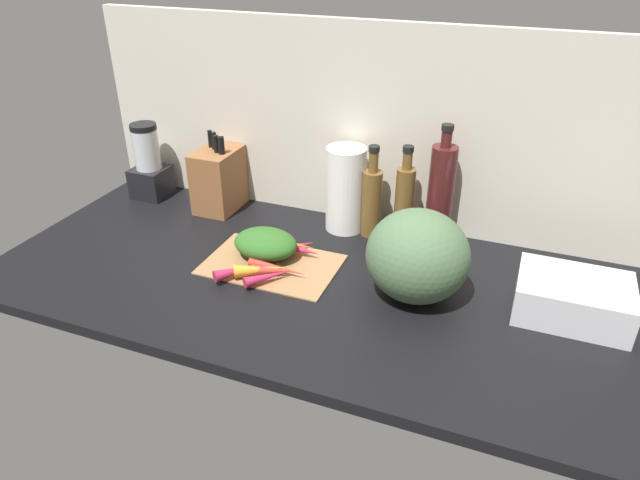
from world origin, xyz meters
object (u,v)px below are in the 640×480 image
object	(u,v)px
carrot_0	(278,268)
paper_towel_roll	(346,189)
carrot_9	(267,277)
carrot_2	(237,271)
carrot_6	(296,246)
carrot_7	(271,271)
carrot_1	(263,243)
dish_rack	(573,298)
knife_block	(219,179)
carrot_3	(284,252)
bottle_0	(372,200)
cutting_board	(272,264)
blender_appliance	(149,166)
carrot_8	(264,252)
winter_squash	(417,256)
carrot_5	(260,270)
carrot_4	(286,243)
carrot_10	(301,250)
bottle_2	(440,194)
bottle_1	(404,202)

from	to	relation	value
carrot_0	paper_towel_roll	bearing A→B (deg)	76.38
carrot_9	paper_towel_roll	distance (cm)	39.69
carrot_0	carrot_2	world-z (taller)	carrot_2
carrot_6	carrot_7	world-z (taller)	carrot_7
carrot_2	carrot_9	distance (cm)	8.69
carrot_1	dish_rack	xyz separation A→B (cm)	(82.93, -1.77, 2.78)
carrot_2	paper_towel_roll	bearing A→B (deg)	65.68
carrot_0	knife_block	size ratio (longest dim) A/B	0.66
carrot_3	bottle_0	bearing A→B (deg)	50.32
cutting_board	blender_appliance	bearing A→B (deg)	155.31
carrot_8	winter_squash	bearing A→B (deg)	-4.08
carrot_7	carrot_5	bearing A→B (deg)	-159.84
carrot_3	paper_towel_roll	world-z (taller)	paper_towel_roll
winter_squash	bottle_0	xyz separation A→B (cm)	(-20.02, 27.66, -0.48)
cutting_board	carrot_7	world-z (taller)	carrot_7
cutting_board	carrot_9	distance (cm)	9.64
carrot_4	blender_appliance	distance (cm)	61.60
carrot_8	dish_rack	distance (cm)	80.48
carrot_5	winter_squash	size ratio (longest dim) A/B	0.54
carrot_3	winter_squash	world-z (taller)	winter_squash
carrot_3	carrot_9	world-z (taller)	carrot_9
paper_towel_roll	dish_rack	bearing A→B (deg)	-19.20
carrot_5	blender_appliance	bearing A→B (deg)	150.02
carrot_9	paper_towel_roll	xyz separation A→B (cm)	(8.40, 37.28, 10.74)
cutting_board	carrot_7	size ratio (longest dim) A/B	3.59
carrot_0	carrot_5	xyz separation A→B (cm)	(-3.63, -3.07, 0.52)
carrot_3	carrot_8	size ratio (longest dim) A/B	0.93
carrot_5	winter_squash	xyz separation A→B (cm)	(39.98, 6.54, 9.22)
carrot_10	winter_squash	bearing A→B (deg)	-11.98
carrot_7	carrot_9	world-z (taller)	carrot_7
blender_appliance	bottle_2	world-z (taller)	bottle_2
bottle_0	bottle_2	distance (cm)	19.93
carrot_7	carrot_8	size ratio (longest dim) A/B	0.58
winter_squash	knife_block	size ratio (longest dim) A/B	1.00
carrot_7	bottle_0	xyz separation A→B (cm)	(17.36, 33.25, 9.00)
carrot_4	paper_towel_roll	xyz separation A→B (cm)	(11.33, 19.04, 10.71)
carrot_6	carrot_3	bearing A→B (deg)	-115.22
carrot_3	carrot_9	distance (cm)	14.07
paper_towel_roll	winter_squash	bearing A→B (deg)	-45.12
carrot_4	blender_appliance	world-z (taller)	blender_appliance
carrot_4	bottle_2	bearing A→B (deg)	28.00
blender_appliance	bottle_1	world-z (taller)	bottle_1
carrot_6	winter_squash	xyz separation A→B (cm)	(36.68, -9.24, 9.79)
winter_squash	carrot_9	bearing A→B (deg)	-166.90
blender_appliance	dish_rack	distance (cm)	136.85
blender_appliance	carrot_8	bearing A→B (deg)	-23.69
winter_squash	knife_block	bearing A→B (deg)	159.13
carrot_4	carrot_9	xyz separation A→B (cm)	(2.93, -18.24, -0.03)
knife_block	cutting_board	bearing A→B (deg)	-40.60
bottle_1	bottle_2	world-z (taller)	bottle_2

